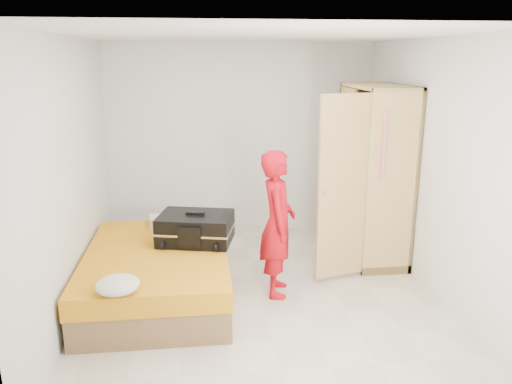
{
  "coord_description": "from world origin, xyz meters",
  "views": [
    {
      "loc": [
        -0.6,
        -4.73,
        2.41
      ],
      "look_at": [
        0.01,
        0.42,
        1.0
      ],
      "focal_mm": 35.0,
      "sensor_mm": 36.0,
      "label": 1
    }
  ],
  "objects": [
    {
      "name": "wardrobe",
      "position": [
        1.45,
        0.85,
        1.0
      ],
      "size": [
        1.16,
        1.33,
        2.1
      ],
      "color": "#D9B36A",
      "rests_on": "ground"
    },
    {
      "name": "suitcase",
      "position": [
        -0.65,
        0.31,
        0.65
      ],
      "size": [
        0.88,
        0.72,
        0.33
      ],
      "rotation": [
        0.0,
        0.0,
        -0.23
      ],
      "color": "black",
      "rests_on": "bed"
    },
    {
      "name": "bed",
      "position": [
        -1.05,
        0.09,
        0.25
      ],
      "size": [
        1.42,
        2.02,
        0.5
      ],
      "color": "olive",
      "rests_on": "ground"
    },
    {
      "name": "pillow",
      "position": [
        -0.91,
        0.94,
        0.55
      ],
      "size": [
        0.55,
        0.31,
        0.1
      ],
      "primitive_type": "cube",
      "rotation": [
        0.0,
        0.0,
        0.06
      ],
      "color": "silver",
      "rests_on": "bed"
    },
    {
      "name": "room",
      "position": [
        0.0,
        0.0,
        1.3
      ],
      "size": [
        4.0,
        4.02,
        2.6
      ],
      "color": "beige",
      "rests_on": "ground"
    },
    {
      "name": "round_cushion",
      "position": [
        -1.3,
        -0.81,
        0.57
      ],
      "size": [
        0.36,
        0.36,
        0.14
      ],
      "primitive_type": "ellipsoid",
      "color": "silver",
      "rests_on": "bed"
    },
    {
      "name": "person",
      "position": [
        0.19,
        0.04,
        0.76
      ],
      "size": [
        0.43,
        0.6,
        1.52
      ],
      "primitive_type": "imported",
      "rotation": [
        0.0,
        0.0,
        1.44
      ],
      "color": "#B50B18",
      "rests_on": "ground"
    }
  ]
}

